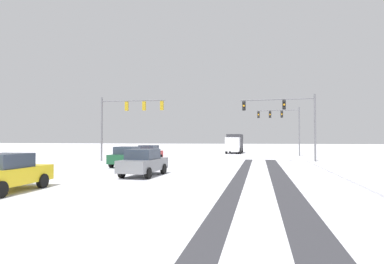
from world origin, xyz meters
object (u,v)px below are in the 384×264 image
Objects in this scene: car_grey_third at (144,162)px; box_truck_delivery at (235,143)px; car_dark_green_second at (127,156)px; car_yellow_cab_fourth at (6,173)px; traffic_signal_far_right at (282,120)px; traffic_signal_near_right at (288,114)px; traffic_signal_near_left at (127,114)px; car_red_lead at (149,153)px.

box_truck_delivery reaches higher than car_grey_third.
car_dark_green_second is 27.29m from box_truck_delivery.
car_dark_green_second is 12.68m from car_yellow_cab_fourth.
car_grey_third is at bearing -111.01° from traffic_signal_far_right.
traffic_signal_near_right reaches higher than car_yellow_cab_fourth.
traffic_signal_near_left reaches higher than car_yellow_cab_fourth.
car_yellow_cab_fourth is at bearing -122.81° from traffic_signal_near_right.
traffic_signal_far_right is 27.60m from car_grey_third.
car_red_lead is 21.57m from box_truck_delivery.
box_truck_delivery reaches higher than car_dark_green_second.
traffic_signal_far_right is 0.92× the size of traffic_signal_near_right.
traffic_signal_far_right reaches higher than car_red_lead.
traffic_signal_far_right is 1.56× the size of car_grey_third.
car_yellow_cab_fourth is at bearing -81.73° from traffic_signal_near_left.
traffic_signal_near_left is at bearing -172.97° from traffic_signal_near_right.
car_dark_green_second and car_grey_third have the same top height.
traffic_signal_near_left is 18.98m from car_yellow_cab_fourth.
traffic_signal_near_left is at bearing -139.15° from traffic_signal_far_right.
traffic_signal_near_right is at bearing 7.03° from traffic_signal_near_left.
car_red_lead is at bearing 93.04° from car_dark_green_second.
car_yellow_cab_fourth is (2.67, -18.36, -4.00)m from traffic_signal_near_left.
car_grey_third is 32.57m from box_truck_delivery.
car_dark_green_second is at bearing -149.98° from traffic_signal_near_right.
car_red_lead is 1.00× the size of car_dark_green_second.
traffic_signal_far_right is 11.91m from traffic_signal_near_right.
car_yellow_cab_fourth is (-3.56, -6.72, 0.00)m from car_grey_third.
traffic_signal_far_right is 1.58× the size of car_red_lead.
box_truck_delivery is at bearing 84.74° from car_grey_third.
box_truck_delivery is (9.21, 20.78, -3.18)m from traffic_signal_near_left.
car_yellow_cab_fourth is (0.10, -12.68, 0.00)m from car_dark_green_second.
car_red_lead is (-13.78, -13.47, -3.96)m from traffic_signal_far_right.
car_grey_third is 1.00× the size of car_yellow_cab_fourth.
box_truck_delivery is (2.99, 32.42, 0.82)m from car_grey_third.
traffic_signal_near_right is 15.88m from traffic_signal_near_left.
traffic_signal_near_right is at bearing 30.02° from car_dark_green_second.
traffic_signal_near_right is 0.95× the size of box_truck_delivery.
traffic_signal_far_right is 0.96× the size of traffic_signal_near_left.
car_grey_third is (3.98, -12.03, 0.00)m from car_red_lead.
car_yellow_cab_fourth is at bearing -117.91° from car_grey_third.
traffic_signal_far_right reaches higher than car_grey_third.
box_truck_delivery is at bearing 134.52° from traffic_signal_far_right.
car_yellow_cab_fourth is (0.42, -18.74, 0.00)m from car_red_lead.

